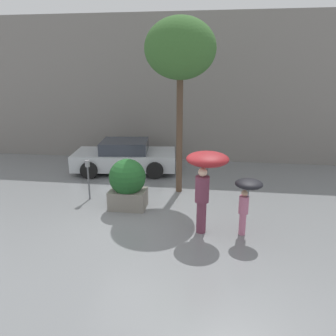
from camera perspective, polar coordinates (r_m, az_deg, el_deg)
name	(u,v)px	position (r m, az deg, el deg)	size (l,w,h in m)	color
ground_plane	(138,224)	(8.61, -5.21, -9.64)	(40.00, 40.00, 0.00)	slate
building_facade	(171,90)	(14.14, 0.51, 13.48)	(18.00, 0.30, 6.00)	gray
planter_box	(128,183)	(9.31, -7.06, -2.59)	(1.03, 1.03, 1.45)	gray
person_adult	(206,170)	(7.70, 6.63, -0.35)	(1.00, 1.00, 1.99)	brown
person_child	(247,193)	(7.80, 13.60, -4.25)	(0.63, 0.63, 1.42)	#B76684
parked_car_near	(125,157)	(12.80, -7.48, 1.94)	(4.06, 2.40, 1.21)	#B7BCC1
street_tree	(180,50)	(10.06, 2.15, 19.83)	(2.09, 2.09, 5.29)	brown
parking_meter	(88,171)	(10.09, -13.78, -0.58)	(0.14, 0.14, 1.24)	#595B60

